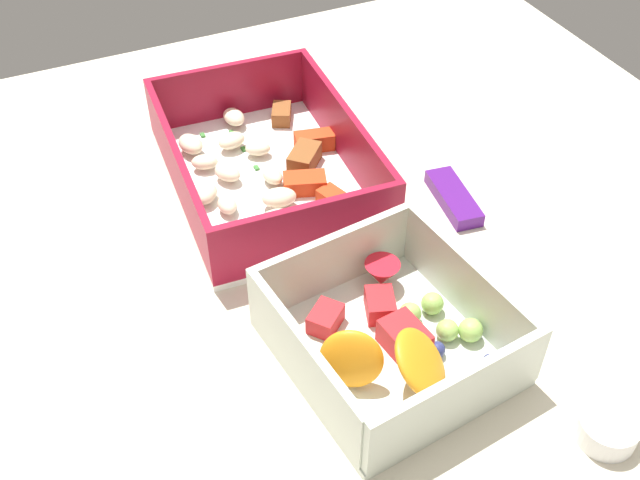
{
  "coord_description": "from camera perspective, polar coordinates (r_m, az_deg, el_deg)",
  "views": [
    {
      "loc": [
        37.14,
        -19.09,
        43.92
      ],
      "look_at": [
        -1.82,
        -1.36,
        4.0
      ],
      "focal_mm": 42.74,
      "sensor_mm": 36.0,
      "label": 1
    }
  ],
  "objects": [
    {
      "name": "fruit_bowl",
      "position": [
        0.52,
        5.38,
        -7.1
      ],
      "size": [
        16.29,
        15.44,
        5.59
      ],
      "rotation": [
        0.0,
        0.0,
        0.12
      ],
      "color": "silver",
      "rests_on": "table_surface"
    },
    {
      "name": "table_surface",
      "position": [
        0.6,
        1.91,
        -2.81
      ],
      "size": [
        80.0,
        80.0,
        2.0
      ],
      "primitive_type": "cube",
      "color": "beige",
      "rests_on": "ground"
    },
    {
      "name": "candy_bar",
      "position": [
        0.65,
        9.96,
        3.13
      ],
      "size": [
        7.26,
        3.32,
        1.2
      ],
      "primitive_type": "cube",
      "rotation": [
        0.0,
        0.0,
        -0.14
      ],
      "color": "#51197A",
      "rests_on": "table_surface"
    },
    {
      "name": "pasta_container",
      "position": [
        0.66,
        -3.99,
        5.45
      ],
      "size": [
        22.86,
        16.79,
        6.02
      ],
      "rotation": [
        0.0,
        0.0,
        -0.06
      ],
      "color": "white",
      "rests_on": "table_surface"
    },
    {
      "name": "paper_cup_liner",
      "position": [
        0.52,
        20.71,
        -13.12
      ],
      "size": [
        3.79,
        3.79,
        1.78
      ],
      "primitive_type": "cylinder",
      "color": "white",
      "rests_on": "table_surface"
    }
  ]
}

